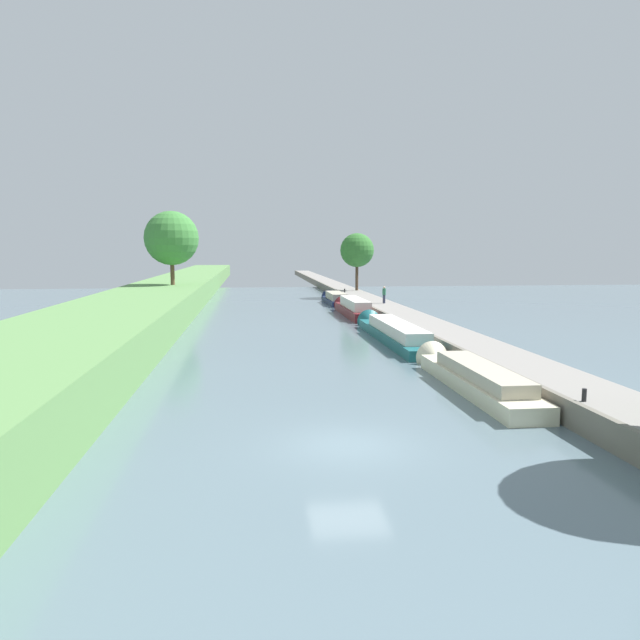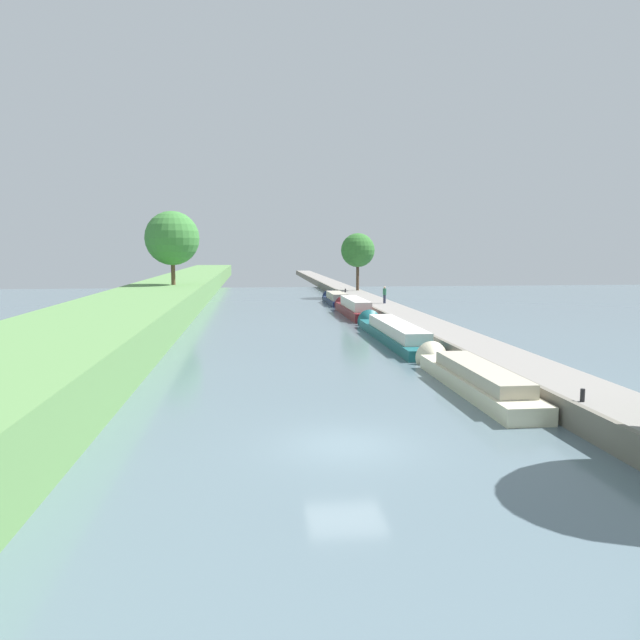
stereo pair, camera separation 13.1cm
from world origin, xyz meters
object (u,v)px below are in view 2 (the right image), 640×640
at_px(narrowboat_navy, 335,299).
at_px(mooring_bollard_far, 345,291).
at_px(narrowboat_cream, 470,376).
at_px(mooring_bollard_near, 583,395).
at_px(narrowboat_maroon, 353,308).
at_px(person_walking, 385,294).
at_px(narrowboat_teal, 392,332).

relative_size(narrowboat_navy, mooring_bollard_far, 22.83).
xyz_separation_m(narrowboat_cream, mooring_bollard_near, (1.65, -6.37, 0.67)).
distance_m(narrowboat_maroon, person_walking, 3.88).
bearing_deg(narrowboat_maroon, narrowboat_teal, -89.82).
relative_size(narrowboat_maroon, mooring_bollard_near, 29.02).
bearing_deg(person_walking, narrowboat_cream, -95.69).
bearing_deg(narrowboat_navy, mooring_bollard_near, -87.86).
bearing_deg(narrowboat_navy, narrowboat_teal, -89.96).
height_order(narrowboat_teal, narrowboat_navy, narrowboat_teal).
height_order(narrowboat_navy, mooring_bollard_far, mooring_bollard_far).
distance_m(narrowboat_navy, mooring_bollard_near, 49.04).
relative_size(narrowboat_teal, narrowboat_maroon, 1.25).
relative_size(narrowboat_teal, mooring_bollard_near, 36.38).
distance_m(narrowboat_cream, mooring_bollard_near, 6.61).
bearing_deg(mooring_bollard_far, narrowboat_teal, -93.21).
height_order(narrowboat_cream, narrowboat_navy, narrowboat_navy).
height_order(narrowboat_maroon, mooring_bollard_near, narrowboat_maroon).
xyz_separation_m(mooring_bollard_near, mooring_bollard_far, (0.00, 53.07, 0.00)).
distance_m(person_walking, mooring_bollard_far, 15.29).
height_order(narrowboat_teal, mooring_bollard_near, mooring_bollard_near).
bearing_deg(narrowboat_teal, narrowboat_maroon, 90.18).
xyz_separation_m(person_walking, mooring_bollard_far, (-1.49, 15.20, -0.65)).
height_order(narrowboat_navy, mooring_bollard_near, mooring_bollard_near).
height_order(narrowboat_maroon, mooring_bollard_far, narrowboat_maroon).
height_order(narrowboat_maroon, narrowboat_navy, narrowboat_maroon).
bearing_deg(mooring_bollard_far, mooring_bollard_near, -90.00).
bearing_deg(narrowboat_teal, mooring_bollard_near, -85.01).
xyz_separation_m(narrowboat_teal, person_walking, (3.30, 17.10, 1.27)).
bearing_deg(narrowboat_maroon, narrowboat_navy, 89.86).
bearing_deg(narrowboat_navy, narrowboat_maroon, -90.14).
xyz_separation_m(narrowboat_teal, narrowboat_maroon, (-0.05, 15.53, 0.13)).
relative_size(narrowboat_teal, narrowboat_navy, 1.59).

